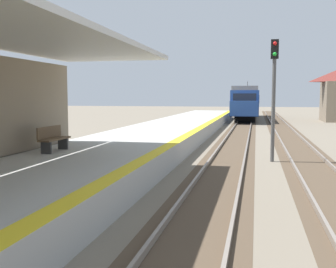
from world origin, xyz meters
name	(u,v)px	position (x,y,z in m)	size (l,w,h in m)	color
station_platform	(97,162)	(-2.50, 16.00, 0.45)	(5.00, 80.00, 0.91)	#A8A8A3
track_pair_nearest_platform	(227,160)	(1.90, 20.00, 0.05)	(2.34, 120.00, 0.16)	#4C3D2D
track_pair_middle	(310,163)	(5.30, 20.00, 0.05)	(2.34, 120.00, 0.16)	#4C3D2D
approaching_train	(246,101)	(1.90, 52.80, 2.18)	(2.93, 19.60, 4.76)	navy
rail_signal_post	(274,87)	(3.79, 20.30, 3.19)	(0.32, 0.34, 5.20)	#4C4C4C
platform_bench	(53,138)	(-3.84, 15.28, 1.37)	(0.45, 1.60, 0.88)	brown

